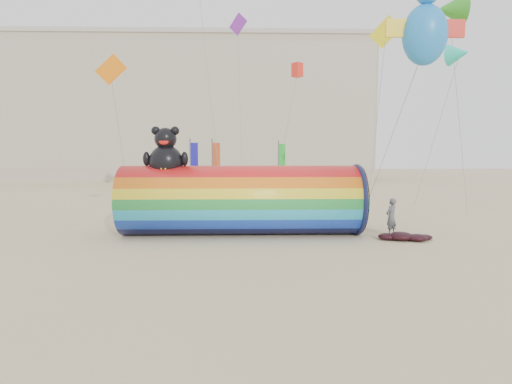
{
  "coord_description": "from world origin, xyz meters",
  "views": [
    {
      "loc": [
        0.05,
        -16.63,
        4.25
      ],
      "look_at": [
        0.5,
        1.5,
        2.4
      ],
      "focal_mm": 28.0,
      "sensor_mm": 36.0,
      "label": 1
    }
  ],
  "objects_px": {
    "fabric_bundle": "(405,237)",
    "windsock_assembly": "(241,198)",
    "hotel_building": "(168,112)",
    "kite_handler": "(391,217)"
  },
  "relations": [
    {
      "from": "fabric_bundle",
      "to": "windsock_assembly",
      "type": "bearing_deg",
      "value": 167.81
    },
    {
      "from": "hotel_building",
      "to": "fabric_bundle",
      "type": "relative_size",
      "value": 23.06
    },
    {
      "from": "windsock_assembly",
      "to": "fabric_bundle",
      "type": "xyz_separation_m",
      "value": [
        7.86,
        -1.7,
        -1.68
      ]
    },
    {
      "from": "windsock_assembly",
      "to": "kite_handler",
      "type": "distance_m",
      "value": 7.66
    },
    {
      "from": "hotel_building",
      "to": "fabric_bundle",
      "type": "bearing_deg",
      "value": -65.88
    },
    {
      "from": "hotel_building",
      "to": "windsock_assembly",
      "type": "xyz_separation_m",
      "value": [
        11.81,
        -42.24,
        -8.46
      ]
    },
    {
      "from": "kite_handler",
      "to": "hotel_building",
      "type": "bearing_deg",
      "value": -102.61
    },
    {
      "from": "hotel_building",
      "to": "windsock_assembly",
      "type": "bearing_deg",
      "value": -74.38
    },
    {
      "from": "fabric_bundle",
      "to": "kite_handler",
      "type": "bearing_deg",
      "value": 104.52
    },
    {
      "from": "windsock_assembly",
      "to": "kite_handler",
      "type": "height_order",
      "value": "windsock_assembly"
    }
  ]
}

